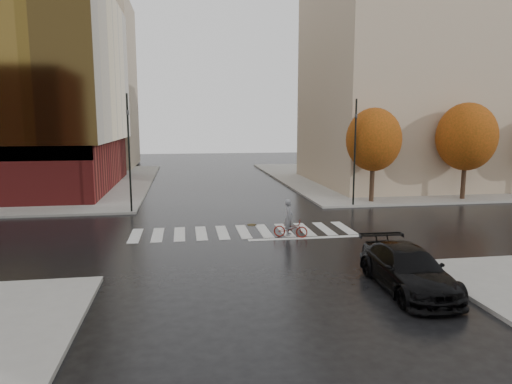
% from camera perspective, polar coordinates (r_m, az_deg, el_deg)
% --- Properties ---
extents(ground, '(120.00, 120.00, 0.00)m').
position_cam_1_polar(ground, '(23.48, -1.43, -5.27)').
color(ground, black).
rests_on(ground, ground).
extents(sidewalk_ne, '(30.00, 30.00, 0.15)m').
position_cam_1_polar(sidewalk_ne, '(50.07, 19.68, 1.85)').
color(sidewalk_ne, gray).
rests_on(sidewalk_ne, ground).
extents(crosswalk, '(12.00, 3.00, 0.01)m').
position_cam_1_polar(crosswalk, '(23.96, -1.59, -4.97)').
color(crosswalk, silver).
rests_on(crosswalk, ground).
extents(building_ne_tan, '(16.00, 16.00, 18.00)m').
position_cam_1_polar(building_ne_tan, '(44.47, 18.19, 12.83)').
color(building_ne_tan, tan).
rests_on(building_ne_tan, sidewalk_ne).
extents(building_nw_far, '(14.00, 12.00, 20.00)m').
position_cam_1_polar(building_nw_far, '(61.14, -21.82, 12.38)').
color(building_nw_far, tan).
rests_on(building_nw_far, sidewalk_nw).
extents(tree_ne_a, '(3.80, 3.80, 6.50)m').
position_cam_1_polar(tree_ne_a, '(32.70, 14.49, 6.34)').
color(tree_ne_a, black).
rests_on(tree_ne_a, sidewalk_ne).
extents(tree_ne_b, '(4.20, 4.20, 6.89)m').
position_cam_1_polar(tree_ne_b, '(36.05, 24.82, 6.28)').
color(tree_ne_b, black).
rests_on(tree_ne_b, sidewalk_ne).
extents(sedan, '(2.19, 5.09, 1.46)m').
position_cam_1_polar(sedan, '(16.62, 18.44, -9.12)').
color(sedan, black).
rests_on(sedan, ground).
extents(cyclist, '(1.79, 1.13, 1.92)m').
position_cam_1_polar(cyclist, '(22.75, 4.26, -4.06)').
color(cyclist, maroon).
rests_on(cyclist, ground).
extents(traffic_light_nw, '(0.18, 0.15, 7.24)m').
position_cam_1_polar(traffic_light_nw, '(29.10, -15.61, 5.65)').
color(traffic_light_nw, black).
rests_on(traffic_light_nw, sidewalk_nw).
extents(traffic_light_ne, '(0.15, 0.18, 7.03)m').
position_cam_1_polar(traffic_light_ne, '(31.03, 12.27, 5.68)').
color(traffic_light_ne, black).
rests_on(traffic_light_ne, sidewalk_ne).
extents(fire_hydrant, '(0.23, 0.23, 0.65)m').
position_cam_1_polar(fire_hydrant, '(33.72, -20.90, -0.65)').
color(fire_hydrant, '#D2C10C').
rests_on(fire_hydrant, sidewalk_nw).
extents(manhole, '(0.72, 0.72, 0.01)m').
position_cam_1_polar(manhole, '(25.50, -0.51, -4.12)').
color(manhole, '#3E3116').
rests_on(manhole, ground).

